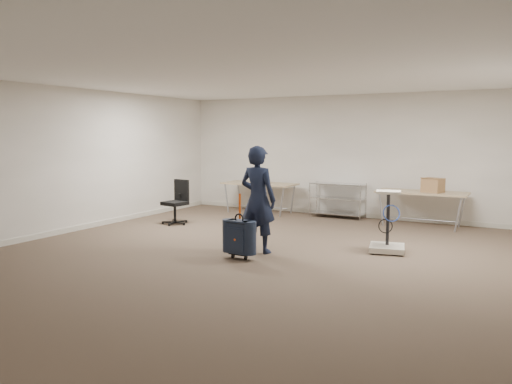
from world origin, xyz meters
The scene contains 10 objects.
ground centered at (0.00, 0.00, 0.00)m, with size 9.00×9.00×0.00m, color #423128.
room_shell centered at (0.00, 1.38, 0.05)m, with size 8.00×9.00×9.00m.
folding_table_left centered at (-1.90, 3.95, 0.68)m, with size 1.80×0.75×0.73m.
folding_table_right centered at (1.90, 3.95, 0.68)m, with size 1.80×0.75×0.73m.
wire_shelf centered at (0.00, 4.20, 0.44)m, with size 1.22×0.47×0.80m.
person centered at (0.02, 0.35, 0.86)m, with size 0.63×0.41×1.72m, color black.
suitcase centered at (-0.01, -0.19, 0.34)m, with size 0.38×0.23×1.01m.
office_chair centered at (-2.74, 1.78, 0.28)m, with size 0.57×0.57×0.94m.
equipment_cart centered at (1.86, 1.36, 0.26)m, with size 0.65×0.65×1.00m.
cardboard_box centered at (2.11, 3.94, 0.87)m, with size 0.39×0.29×0.29m, color #A37E4C.
Camera 1 is at (3.81, -6.62, 1.90)m, focal length 35.00 mm.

